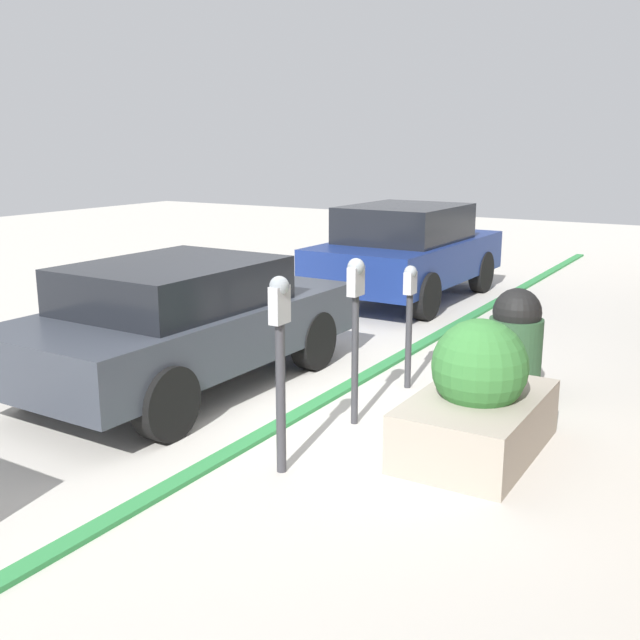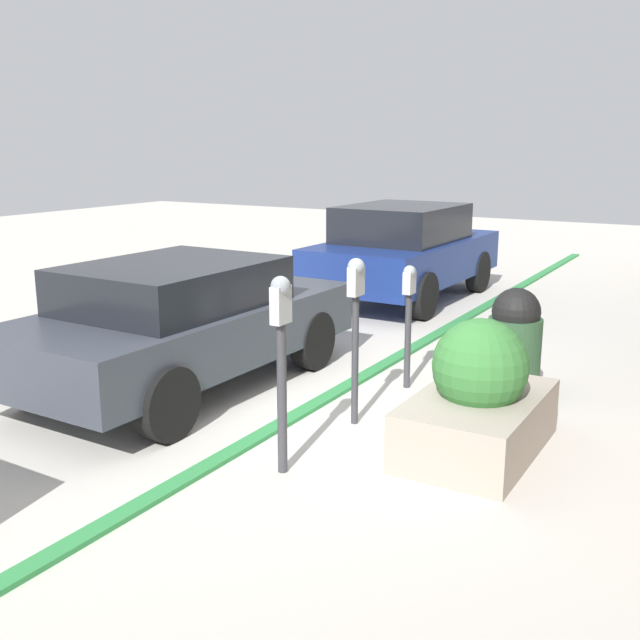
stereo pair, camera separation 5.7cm
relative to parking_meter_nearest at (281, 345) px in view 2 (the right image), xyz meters
The scene contains 9 objects.
ground_plane 1.67m from the parking_meter_nearest, 22.06° to the left, with size 40.00×40.00×0.00m, color beige.
curb_strip 1.68m from the parking_meter_nearest, 25.29° to the left, with size 24.50×0.16×0.04m.
parking_meter_nearest is the anchor object (origin of this frame).
parking_meter_second 1.24m from the parking_meter_nearest, ahead, with size 0.19×0.16×1.58m.
parking_meter_middle 2.48m from the parking_meter_nearest, ahead, with size 0.16×0.14×1.34m.
planter_box 1.81m from the parking_meter_nearest, 45.49° to the right, with size 1.64×0.98×1.17m.
parked_car_middle 2.46m from the parking_meter_nearest, 59.21° to the left, with size 4.09×1.93×1.39m.
parked_car_rear 7.04m from the parking_meter_nearest, 16.39° to the left, with size 4.07×1.96×1.60m.
trash_bin 2.97m from the parking_meter_nearest, 21.26° to the right, with size 0.55×0.55×1.16m.
Camera 2 is at (-5.88, -3.59, 2.60)m, focal length 42.00 mm.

